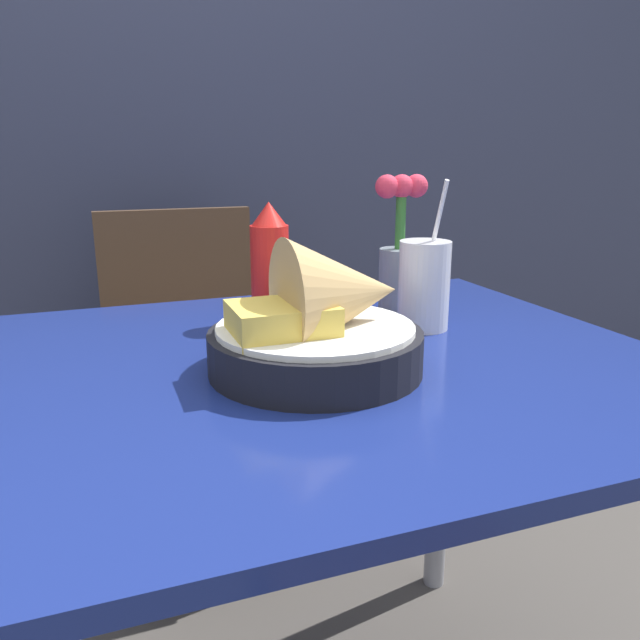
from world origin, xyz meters
name	(u,v)px	position (x,y,z in m)	size (l,w,h in m)	color
wall_window	(183,58)	(0.00, 1.19, 1.30)	(7.00, 0.06, 2.60)	#2D334C
dining_table	(329,431)	(0.00, 0.00, 0.64)	(0.96, 0.83, 0.76)	navy
chair_far_window	(186,354)	(-0.09, 0.79, 0.52)	(0.40, 0.40, 0.89)	#473323
food_basket	(324,325)	(-0.03, -0.05, 0.82)	(0.29, 0.29, 0.18)	black
ketchup_bottle	(270,266)	(-0.03, 0.20, 0.86)	(0.06, 0.06, 0.20)	red
drink_cup	(424,288)	(0.20, 0.08, 0.83)	(0.08, 0.08, 0.24)	silver
flower_vase	(399,255)	(0.22, 0.21, 0.86)	(0.10, 0.07, 0.24)	gray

